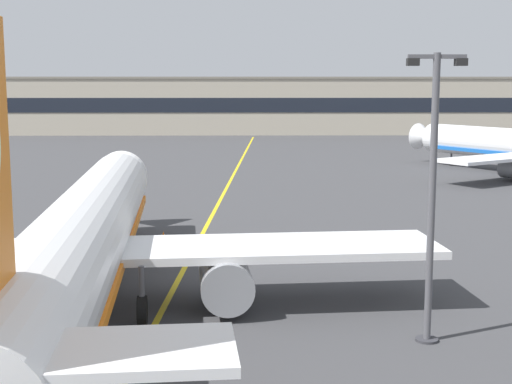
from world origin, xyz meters
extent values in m
cube|color=yellow|center=(0.00, 30.00, 0.00)|extent=(9.16, 179.80, 0.01)
cylinder|color=white|center=(-4.06, 15.12, 3.50)|extent=(6.89, 36.19, 3.80)
cone|color=white|center=(-5.73, 34.35, 3.50)|extent=(3.82, 2.90, 3.61)
cube|color=orange|center=(-4.06, 15.12, 2.46)|extent=(6.56, 33.32, 0.44)
cube|color=black|center=(-5.56, 32.45, 4.17)|extent=(2.93, 1.34, 0.60)
cube|color=white|center=(-4.11, 15.71, 2.65)|extent=(32.29, 7.54, 0.36)
cylinder|color=gray|center=(2.15, 15.25, 1.43)|extent=(2.60, 3.78, 2.30)
cylinder|color=black|center=(1.99, 17.10, 1.43)|extent=(1.96, 0.35, 1.95)
cylinder|color=#4C4C51|center=(-5.31, 29.56, 1.48)|extent=(0.24, 0.24, 1.60)
cylinder|color=black|center=(-5.31, 29.56, 0.45)|extent=(0.48, 0.93, 0.90)
cylinder|color=#4C4C51|center=(-6.48, 12.90, 1.77)|extent=(0.24, 0.24, 1.60)
cylinder|color=black|center=(-6.48, 12.90, 0.65)|extent=(0.51, 1.33, 1.30)
cylinder|color=#4C4C51|center=(-1.30, 13.35, 1.77)|extent=(0.24, 0.24, 1.60)
cylinder|color=black|center=(-1.30, 13.35, 0.65)|extent=(0.51, 1.33, 1.30)
cone|color=white|center=(25.96, 76.28, 3.26)|extent=(4.13, 3.85, 3.36)
cube|color=black|center=(26.91, 74.79, 3.87)|extent=(2.78, 2.29, 0.56)
cylinder|color=black|center=(30.07, 59.19, 1.33)|extent=(1.62, 1.12, 1.82)
cylinder|color=#4C4C51|center=(28.37, 72.52, 1.37)|extent=(0.22, 0.22, 1.49)
cylinder|color=black|center=(28.37, 72.52, 0.42)|extent=(0.77, 0.91, 0.84)
cylinder|color=#515156|center=(10.20, 11.42, 5.61)|extent=(0.28, 0.28, 11.22)
cylinder|color=#333338|center=(10.20, 11.42, 0.05)|extent=(0.90, 0.90, 0.10)
cube|color=#515156|center=(10.20, 11.42, 11.07)|extent=(2.20, 0.16, 0.16)
cube|color=black|center=(9.30, 11.42, 10.87)|extent=(0.44, 0.36, 0.28)
cube|color=black|center=(11.10, 11.42, 10.87)|extent=(0.44, 0.36, 0.28)
cone|color=orange|center=(-2.33, 30.25, 0.28)|extent=(0.36, 0.36, 0.55)
cylinder|color=white|center=(-2.33, 30.25, 0.30)|extent=(0.23, 0.23, 0.07)
cube|color=orange|center=(-2.33, 30.25, 0.01)|extent=(0.44, 0.44, 0.03)
cube|color=#B2A893|center=(8.77, 130.24, 5.43)|extent=(115.29, 12.00, 10.86)
cube|color=black|center=(8.77, 124.19, 5.83)|extent=(110.68, 0.12, 2.80)
cube|color=gray|center=(8.77, 130.24, 11.06)|extent=(115.69, 12.40, 0.40)
camera|label=1|loc=(3.06, -15.88, 10.10)|focal=50.79mm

